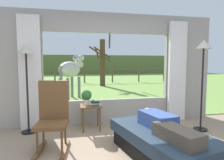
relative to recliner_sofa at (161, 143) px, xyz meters
The scene contains 16 objects.
back_wall_with_window 2.19m from the recliner_sofa, 103.71° to the left, with size 5.20×0.12×2.55m.
curtain_panel_left 2.93m from the recliner_sofa, 141.06° to the left, with size 0.44×0.10×2.40m, color silver.
curtain_panel_right 2.34m from the recliner_sofa, 54.61° to the left, with size 0.44×0.10×2.40m, color silver.
outdoor_pasture_lawn 12.78m from the recliner_sofa, 92.05° to the left, with size 36.00×21.68×0.02m, color #759E47.
distant_hill_ridge 22.64m from the recliner_sofa, 91.16° to the left, with size 36.00×2.00×2.40m, color #5D6D3A.
recliner_sofa is the anchor object (origin of this frame).
reclining_person 0.31m from the recliner_sofa, 90.00° to the right, with size 0.47×1.43×0.22m.
rocking_chair 1.75m from the recliner_sofa, 158.73° to the left, with size 0.53×0.73×1.12m.
side_table 1.73m from the recliner_sofa, 122.09° to the left, with size 0.44×0.44×0.52m.
potted_plant 1.87m from the recliner_sofa, 123.23° to the left, with size 0.22×0.22×0.32m.
book_stack 1.65m from the recliner_sofa, 120.48° to the left, with size 0.19×0.16×0.12m.
floor_lamp_left 2.90m from the recliner_sofa, 145.28° to the left, with size 0.32×0.32×1.77m.
floor_lamp_right 2.09m from the recliner_sofa, 34.68° to the left, with size 0.32×0.32×1.88m.
horse 5.29m from the recliner_sofa, 104.84° to the left, with size 1.22×1.73×1.73m.
pasture_tree 9.10m from the recliner_sofa, 86.79° to the left, with size 1.38×1.16×3.32m.
pasture_fence_line 11.06m from the recliner_sofa, 92.37° to the left, with size 16.10×0.10×1.10m.
Camera 1 is at (-0.82, -2.20, 1.41)m, focal length 31.02 mm.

